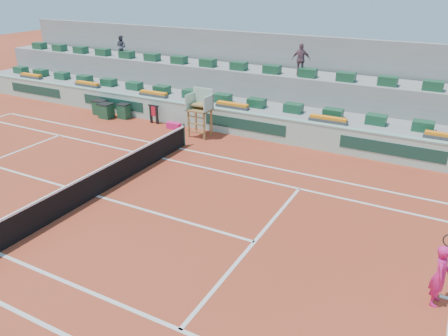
{
  "coord_description": "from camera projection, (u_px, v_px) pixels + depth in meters",
  "views": [
    {
      "loc": [
        10.92,
        -10.38,
        7.5
      ],
      "look_at": [
        4.0,
        2.5,
        1.0
      ],
      "focal_mm": 35.0,
      "sensor_mm": 36.0,
      "label": 1
    }
  ],
  "objects": [
    {
      "name": "umpire_chair",
      "position": [
        201.0,
        106.0,
        21.54
      ],
      "size": [
        1.1,
        0.9,
        2.4
      ],
      "color": "olive",
      "rests_on": "ground"
    },
    {
      "name": "spectator_left",
      "position": [
        121.0,
        46.0,
        27.85
      ],
      "size": [
        0.71,
        0.58,
        1.38
      ],
      "primitive_type": "imported",
      "rotation": [
        0.0,
        0.0,
        3.22
      ],
      "color": "#4C4C58",
      "rests_on": "seating_tier_upper"
    },
    {
      "name": "seat_row_upper",
      "position": [
        239.0,
        66.0,
        24.4
      ],
      "size": [
        32.9,
        0.6,
        0.44
      ],
      "color": "#194C2E",
      "rests_on": "seating_tier_upper"
    },
    {
      "name": "drink_cooler_a",
      "position": [
        124.0,
        111.0,
        24.69
      ],
      "size": [
        0.63,
        0.55,
        0.84
      ],
      "color": "#17452B",
      "rests_on": "ground"
    },
    {
      "name": "ground",
      "position": [
        97.0,
        196.0,
        16.13
      ],
      "size": [
        90.0,
        90.0,
        0.0
      ],
      "primitive_type": "plane",
      "color": "#99341D",
      "rests_on": "ground"
    },
    {
      "name": "drink_cooler_b",
      "position": [
        106.0,
        111.0,
        24.76
      ],
      "size": [
        0.77,
        0.66,
        0.84
      ],
      "color": "#17452B",
      "rests_on": "ground"
    },
    {
      "name": "drink_cooler_c",
      "position": [
        100.0,
        107.0,
        25.4
      ],
      "size": [
        0.73,
        0.63,
        0.84
      ],
      "color": "#17452B",
      "rests_on": "ground"
    },
    {
      "name": "stadium_back_wall",
      "position": [
        255.0,
        70.0,
        26.42
      ],
      "size": [
        36.0,
        0.4,
        4.4
      ],
      "primitive_type": "cube",
      "color": "gray",
      "rests_on": "ground"
    },
    {
      "name": "seat_row_lower",
      "position": [
        223.0,
        98.0,
        23.44
      ],
      "size": [
        32.9,
        0.6,
        0.44
      ],
      "color": "#194C2E",
      "rests_on": "seating_tier_lower"
    },
    {
      "name": "player_bag",
      "position": [
        174.0,
        126.0,
        23.09
      ],
      "size": [
        0.77,
        0.34,
        0.34
      ],
      "primitive_type": "cube",
      "color": "#DF1D76",
      "rests_on": "ground"
    },
    {
      "name": "tennis_player",
      "position": [
        440.0,
        275.0,
        10.57
      ],
      "size": [
        0.41,
        0.87,
        2.28
      ],
      "color": "#DF1D76",
      "rests_on": "ground"
    },
    {
      "name": "tennis_net",
      "position": [
        95.0,
        183.0,
        15.92
      ],
      "size": [
        0.1,
        11.97,
        1.1
      ],
      "color": "black",
      "rests_on": "ground"
    },
    {
      "name": "seating_tier_lower",
      "position": [
        230.0,
        109.0,
        24.5
      ],
      "size": [
        36.0,
        4.0,
        1.2
      ],
      "primitive_type": "cube",
      "color": "gray",
      "rests_on": "ground"
    },
    {
      "name": "seating_tier_upper",
      "position": [
        243.0,
        90.0,
        25.5
      ],
      "size": [
        36.0,
        2.4,
        2.6
      ],
      "primitive_type": "cube",
      "color": "gray",
      "rests_on": "ground"
    },
    {
      "name": "flower_planters",
      "position": [
        191.0,
        100.0,
        23.48
      ],
      "size": [
        26.8,
        0.36,
        0.28
      ],
      "color": "#464646",
      "rests_on": "seating_tier_lower"
    },
    {
      "name": "spectator_mid",
      "position": [
        301.0,
        60.0,
        22.82
      ],
      "size": [
        1.04,
        0.69,
        1.65
      ],
      "primitive_type": "imported",
      "rotation": [
        0.0,
        0.0,
        3.47
      ],
      "color": "#714B58",
      "rests_on": "seating_tier_upper"
    },
    {
      "name": "towel_rack",
      "position": [
        154.0,
        113.0,
        23.77
      ],
      "size": [
        0.69,
        0.11,
        1.03
      ],
      "color": "black",
      "rests_on": "ground"
    },
    {
      "name": "advertising_hoarding",
      "position": [
        211.0,
        119.0,
        22.7
      ],
      "size": [
        36.0,
        0.34,
        1.26
      ],
      "color": "#A5D0BA",
      "rests_on": "ground"
    },
    {
      "name": "court_lines",
      "position": [
        97.0,
        196.0,
        16.13
      ],
      "size": [
        23.89,
        11.09,
        0.01
      ],
      "color": "silver",
      "rests_on": "ground"
    }
  ]
}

